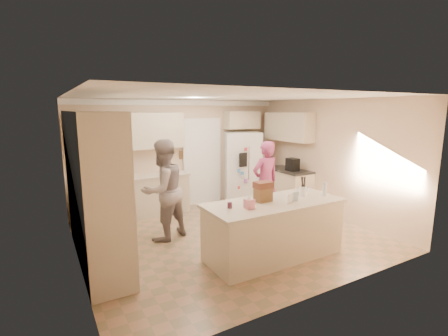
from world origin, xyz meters
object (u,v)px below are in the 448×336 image
dollhouse_body (263,195)px  coffee_maker (293,165)px  teen_boy (163,190)px  tissue_box (249,204)px  refrigerator (242,167)px  utensil_crock (303,191)px  teen_girl (265,182)px  island_base (273,230)px

dollhouse_body → coffee_maker: bearing=39.3°
dollhouse_body → teen_boy: bearing=127.7°
teen_boy → tissue_box: bearing=92.5°
coffee_maker → dollhouse_body: (-2.20, -1.80, -0.03)m
coffee_maker → tissue_box: size_ratio=2.14×
refrigerator → utensil_crock: refrigerator is taller
tissue_box → dollhouse_body: size_ratio=0.54×
teen_girl → tissue_box: bearing=44.9°
refrigerator → teen_girl: size_ratio=1.04×
tissue_box → dollhouse_body: (0.40, 0.20, 0.04)m
utensil_crock → teen_girl: bearing=80.2°
tissue_box → refrigerator: bearing=58.7°
teen_boy → teen_girl: 2.19m
utensil_crock → dollhouse_body: size_ratio=0.58×
coffee_maker → dollhouse_body: size_ratio=1.15×
refrigerator → teen_boy: size_ratio=0.97×
utensil_crock → teen_girl: size_ratio=0.09×
refrigerator → coffee_maker: 1.35m
tissue_box → dollhouse_body: dollhouse_body is taller
utensil_crock → teen_boy: bearing=141.8°
coffee_maker → teen_boy: 3.37m
island_base → teen_boy: teen_boy is taller
coffee_maker → utensil_crock: (-1.40, -1.85, -0.07)m
utensil_crock → teen_boy: (-1.95, 1.53, -0.07)m
teen_boy → coffee_maker: bearing=164.0°
dollhouse_body → teen_boy: 1.88m
tissue_box → teen_girl: teen_girl is taller
island_base → dollhouse_body: (-0.15, 0.10, 0.60)m
island_base → tissue_box: bearing=-169.7°
refrigerator → tissue_box: 3.68m
island_base → teen_boy: bearing=129.3°
coffee_maker → tissue_box: (-2.60, -2.00, -0.07)m
teen_boy → teen_girl: bearing=154.3°
teen_girl → teen_boy: bearing=-6.0°
coffee_maker → dollhouse_body: bearing=-140.7°
coffee_maker → refrigerator: bearing=121.2°
utensil_crock → tissue_box: 1.21m
coffee_maker → island_base: size_ratio=0.14×
teen_boy → utensil_crock: bearing=120.4°
coffee_maker → dollhouse_body: 2.84m
coffee_maker → teen_boy: (-3.35, -0.32, -0.14)m
tissue_box → coffee_maker: bearing=37.6°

